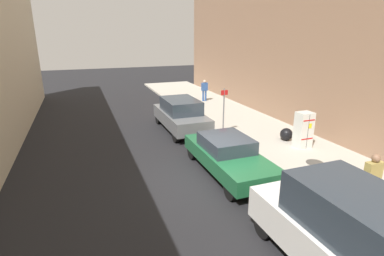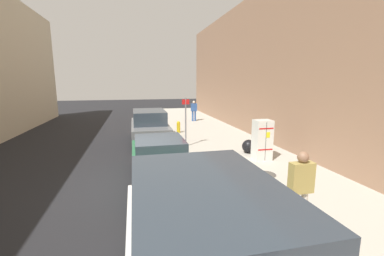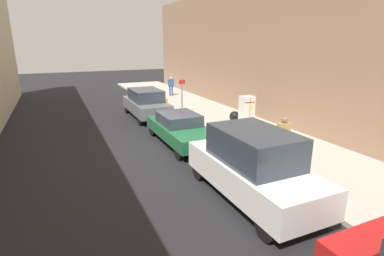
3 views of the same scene
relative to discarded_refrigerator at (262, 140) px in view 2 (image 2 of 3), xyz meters
name	(u,v)px [view 2 (image 2 of 3)]	position (x,y,z in m)	size (l,w,h in m)	color
ground_plane	(140,184)	(4.99, 1.17, -0.97)	(80.00, 80.00, 0.00)	black
sidewalk_slab	(262,172)	(0.56, 1.17, -0.90)	(4.74, 44.00, 0.14)	#B2ADA0
building_facade_near	(355,60)	(-2.93, 1.17, 3.15)	(2.25, 39.60, 8.24)	#937056
discarded_refrigerator	(262,140)	(0.00, 0.00, 0.00)	(0.69, 0.59, 1.65)	silver
manhole_cover	(266,174)	(0.69, 1.64, -0.82)	(0.70, 0.70, 0.02)	#47443F
street_sign_post	(186,119)	(2.61, -2.85, 0.53)	(0.36, 0.07, 2.41)	slate
fire_hydrant	(178,127)	(2.37, -6.31, -0.45)	(0.22, 0.22, 0.73)	gold
trash_bag	(249,146)	(0.08, -1.04, -0.52)	(0.61, 0.61, 0.61)	black
pedestrian_walking_far	(194,109)	(0.32, -10.77, 0.11)	(0.47, 0.22, 1.63)	#2D5193
pedestrian_standing_near	(301,185)	(1.70, 4.85, 0.21)	(0.51, 0.24, 1.77)	beige
parked_suv_gray	(150,126)	(4.26, -4.75, -0.05)	(1.93, 4.67, 1.77)	slate
parked_sedan_green	(160,159)	(4.26, 0.89, -0.24)	(1.87, 4.74, 1.40)	#1E6038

